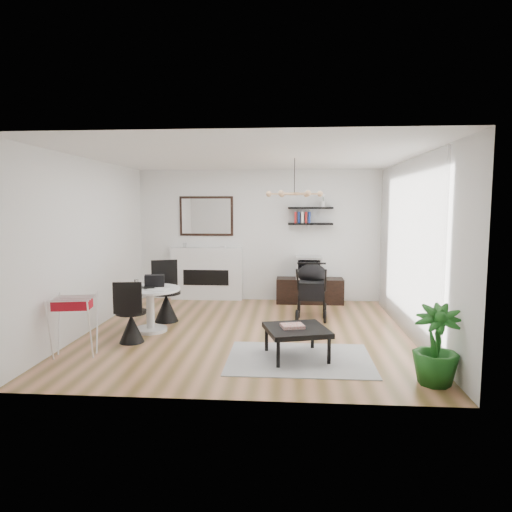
# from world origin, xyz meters

# --- Properties ---
(floor) EXTENTS (5.00, 5.00, 0.00)m
(floor) POSITION_xyz_m (0.00, 0.00, 0.00)
(floor) COLOR brown
(floor) RESTS_ON ground
(ceiling) EXTENTS (5.00, 5.00, 0.00)m
(ceiling) POSITION_xyz_m (0.00, 0.00, 2.70)
(ceiling) COLOR white
(ceiling) RESTS_ON wall_back
(wall_back) EXTENTS (5.00, 0.00, 5.00)m
(wall_back) POSITION_xyz_m (0.00, 2.50, 1.35)
(wall_back) COLOR white
(wall_back) RESTS_ON floor
(wall_left) EXTENTS (0.00, 5.00, 5.00)m
(wall_left) POSITION_xyz_m (-2.50, 0.00, 1.35)
(wall_left) COLOR white
(wall_left) RESTS_ON floor
(wall_right) EXTENTS (0.00, 5.00, 5.00)m
(wall_right) POSITION_xyz_m (2.50, 0.00, 1.35)
(wall_right) COLOR white
(wall_right) RESTS_ON floor
(sheer_curtain) EXTENTS (0.04, 3.60, 2.60)m
(sheer_curtain) POSITION_xyz_m (2.40, 0.20, 1.35)
(sheer_curtain) COLOR white
(sheer_curtain) RESTS_ON wall_right
(fireplace) EXTENTS (1.50, 0.17, 2.16)m
(fireplace) POSITION_xyz_m (-1.10, 2.42, 0.69)
(fireplace) COLOR white
(fireplace) RESTS_ON floor
(shelf_lower) EXTENTS (0.90, 0.25, 0.04)m
(shelf_lower) POSITION_xyz_m (1.04, 2.37, 1.60)
(shelf_lower) COLOR black
(shelf_lower) RESTS_ON wall_back
(shelf_upper) EXTENTS (0.90, 0.25, 0.04)m
(shelf_upper) POSITION_xyz_m (1.04, 2.37, 1.92)
(shelf_upper) COLOR black
(shelf_upper) RESTS_ON wall_back
(pendant_lamp) EXTENTS (0.90, 0.90, 0.10)m
(pendant_lamp) POSITION_xyz_m (0.70, 0.30, 2.15)
(pendant_lamp) COLOR tan
(pendant_lamp) RESTS_ON ceiling
(tv_console) EXTENTS (1.34, 0.47, 0.50)m
(tv_console) POSITION_xyz_m (1.04, 2.26, 0.25)
(tv_console) COLOR black
(tv_console) RESTS_ON floor
(crt_tv) EXTENTS (0.51, 0.45, 0.45)m
(crt_tv) POSITION_xyz_m (1.02, 2.25, 0.73)
(crt_tv) COLOR silver
(crt_tv) RESTS_ON tv_console
(dining_table) EXTENTS (0.94, 0.94, 0.69)m
(dining_table) POSITION_xyz_m (-1.54, -0.05, 0.45)
(dining_table) COLOR white
(dining_table) RESTS_ON floor
(laptop) EXTENTS (0.30, 0.20, 0.02)m
(laptop) POSITION_xyz_m (-1.59, -0.12, 0.70)
(laptop) COLOR black
(laptop) RESTS_ON dining_table
(black_bag) EXTENTS (0.34, 0.25, 0.18)m
(black_bag) POSITION_xyz_m (-1.51, 0.12, 0.78)
(black_bag) COLOR black
(black_bag) RESTS_ON dining_table
(newspaper) EXTENTS (0.33, 0.29, 0.01)m
(newspaper) POSITION_xyz_m (-1.38, -0.16, 0.69)
(newspaper) COLOR white
(newspaper) RESTS_ON dining_table
(drinking_glass) EXTENTS (0.07, 0.07, 0.11)m
(drinking_glass) POSITION_xyz_m (-1.80, 0.11, 0.74)
(drinking_glass) COLOR white
(drinking_glass) RESTS_ON dining_table
(chair_far) EXTENTS (0.54, 0.55, 1.03)m
(chair_far) POSITION_xyz_m (-1.46, 0.59, 0.33)
(chair_far) COLOR black
(chair_far) RESTS_ON floor
(chair_near) EXTENTS (0.44, 0.46, 0.91)m
(chair_near) POSITION_xyz_m (-1.63, -0.66, 0.29)
(chair_near) COLOR black
(chair_near) RESTS_ON floor
(drying_rack) EXTENTS (0.61, 0.58, 0.79)m
(drying_rack) POSITION_xyz_m (-2.16, -1.31, 0.42)
(drying_rack) COLOR white
(drying_rack) RESTS_ON floor
(stroller) EXTENTS (0.58, 0.89, 1.05)m
(stroller) POSITION_xyz_m (1.03, 1.06, 0.45)
(stroller) COLOR black
(stroller) RESTS_ON floor
(rug) EXTENTS (1.84, 1.33, 0.01)m
(rug) POSITION_xyz_m (0.77, -1.21, 0.01)
(rug) COLOR #A2A2A2
(rug) RESTS_ON floor
(coffee_table) EXTENTS (0.93, 0.93, 0.39)m
(coffee_table) POSITION_xyz_m (0.73, -1.14, 0.36)
(coffee_table) COLOR black
(coffee_table) RESTS_ON rug
(magazines) EXTENTS (0.33, 0.29, 0.04)m
(magazines) POSITION_xyz_m (0.68, -1.15, 0.42)
(magazines) COLOR #B33B2C
(magazines) RESTS_ON coffee_table
(potted_plant) EXTENTS (0.61, 0.61, 0.89)m
(potted_plant) POSITION_xyz_m (2.25, -1.91, 0.44)
(potted_plant) COLOR #195217
(potted_plant) RESTS_ON floor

